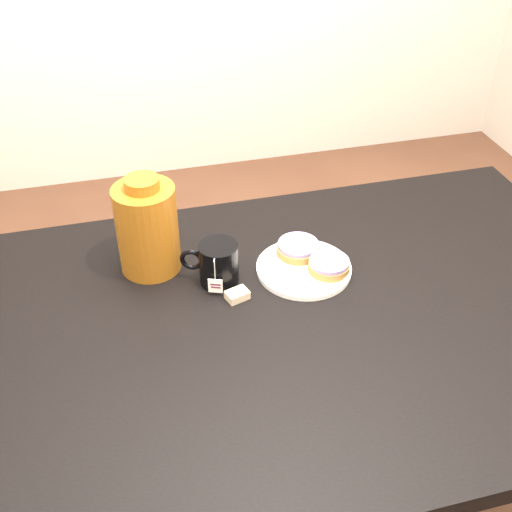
% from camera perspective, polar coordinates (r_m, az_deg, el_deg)
% --- Properties ---
extents(table, '(1.40, 0.90, 0.75)m').
position_cam_1_polar(table, '(1.34, 3.83, -7.98)').
color(table, black).
rests_on(table, ground_plane).
extents(plate, '(0.21, 0.21, 0.02)m').
position_cam_1_polar(plate, '(1.39, 4.27, -1.05)').
color(plate, white).
rests_on(plate, table).
extents(bagel_back, '(0.13, 0.13, 0.03)m').
position_cam_1_polar(bagel_back, '(1.42, 3.77, 0.70)').
color(bagel_back, brown).
rests_on(bagel_back, plate).
extents(bagel_front, '(0.09, 0.09, 0.03)m').
position_cam_1_polar(bagel_front, '(1.38, 6.51, -0.82)').
color(bagel_front, brown).
rests_on(bagel_front, plate).
extents(mug, '(0.13, 0.11, 0.09)m').
position_cam_1_polar(mug, '(1.34, -3.42, -0.65)').
color(mug, black).
rests_on(mug, table).
extents(teabag_pouch, '(0.05, 0.04, 0.02)m').
position_cam_1_polar(teabag_pouch, '(1.32, -1.68, -3.49)').
color(teabag_pouch, '#C6B793').
rests_on(teabag_pouch, table).
extents(bagel_package, '(0.17, 0.17, 0.22)m').
position_cam_1_polar(bagel_package, '(1.36, -9.65, 2.51)').
color(bagel_package, '#64340D').
rests_on(bagel_package, table).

